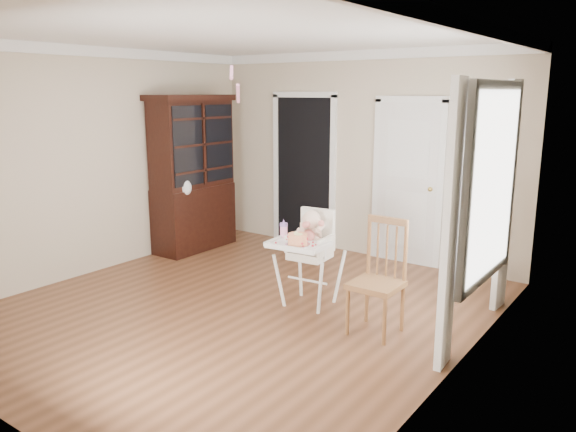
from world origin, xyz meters
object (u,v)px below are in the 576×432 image
Objects in this scene: china_cabinet at (193,174)px; dining_chair at (378,281)px; cake at (298,239)px; high_chair at (310,246)px; sippy_cup at (284,230)px.

dining_chair is at bearing -17.14° from china_cabinet.
high_chair is at bearing 95.87° from cake.
sippy_cup is at bearing -22.98° from china_cabinet.
high_chair is 0.91m from dining_chair.
high_chair is 4.12× the size of cake.
china_cabinet is 3.60m from dining_chair.
china_cabinet is at bearing 157.02° from sippy_cup.
dining_chair is (1.13, -0.09, -0.30)m from sippy_cup.
sippy_cup is (-0.25, -0.11, 0.16)m from high_chair.
china_cabinet is (-2.52, 0.85, 0.44)m from high_chair.
dining_chair is (0.86, 0.06, -0.27)m from cake.
cake is at bearing -23.52° from china_cabinet.
sippy_cup is at bearing 152.17° from cake.
sippy_cup reaches higher than cake.
china_cabinet is at bearing 156.33° from high_chair.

